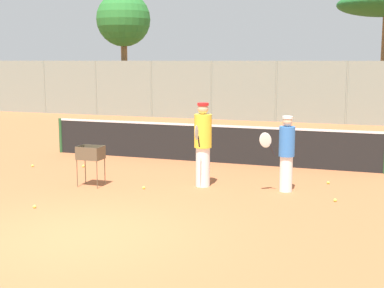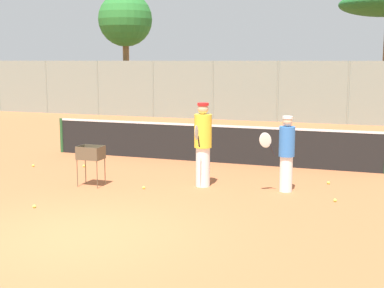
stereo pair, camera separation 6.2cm
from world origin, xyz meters
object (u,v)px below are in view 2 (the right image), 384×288
Objects in this scene: tennis_net at (207,142)px; parked_car at (256,101)px; player_white_outfit at (203,144)px; ball_cart at (91,156)px; player_red_cap at (286,153)px.

parked_car is (-1.82, 14.12, 0.10)m from tennis_net.
player_white_outfit is (0.83, -2.84, 0.43)m from tennis_net.
tennis_net is at bearing -167.95° from player_white_outfit.
player_white_outfit is at bearing -81.12° from parked_car.
ball_cart is at bearing -89.21° from parked_car.
ball_cart is (-1.58, -3.66, 0.14)m from tennis_net.
player_white_outfit reaches higher than tennis_net.
player_red_cap is (1.86, 0.15, -0.13)m from player_white_outfit.
player_white_outfit reaches higher than parked_car.
parked_car reaches higher than ball_cart.
parked_car is at bearing 90.79° from ball_cart.
player_white_outfit reaches higher than ball_cart.
tennis_net is 10.41× the size of ball_cart.
parked_car reaches higher than tennis_net.
parked_car is (-2.65, 16.96, -0.33)m from player_white_outfit.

